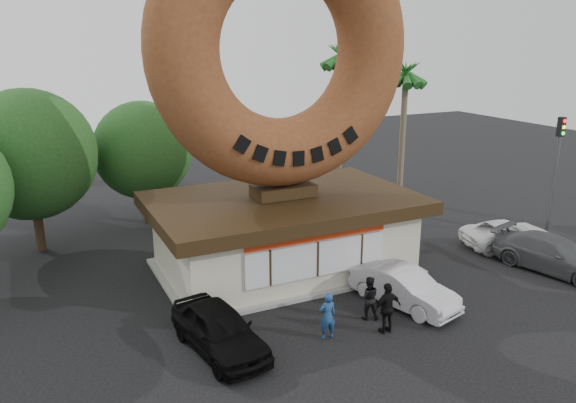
% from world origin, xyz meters
% --- Properties ---
extents(ground, '(90.00, 90.00, 0.00)m').
position_xyz_m(ground, '(0.00, 0.00, 0.00)').
color(ground, black).
rests_on(ground, ground).
extents(donut_shop, '(11.20, 7.20, 3.80)m').
position_xyz_m(donut_shop, '(0.00, 5.98, 1.77)').
color(donut_shop, beige).
rests_on(donut_shop, ground).
extents(giant_donut, '(11.04, 2.81, 11.04)m').
position_xyz_m(giant_donut, '(0.00, 6.00, 9.32)').
color(giant_donut, brown).
rests_on(giant_donut, donut_shop).
extents(tree_west, '(6.00, 6.00, 7.65)m').
position_xyz_m(tree_west, '(-9.50, 13.00, 4.64)').
color(tree_west, '#473321').
rests_on(tree_west, ground).
extents(tree_mid, '(5.20, 5.20, 6.63)m').
position_xyz_m(tree_mid, '(-4.00, 15.00, 4.02)').
color(tree_mid, '#473321').
rests_on(tree_mid, ground).
extents(palm_near, '(2.60, 2.60, 9.75)m').
position_xyz_m(palm_near, '(7.50, 14.00, 8.41)').
color(palm_near, '#726651').
rests_on(palm_near, ground).
extents(palm_far, '(2.60, 2.60, 8.75)m').
position_xyz_m(palm_far, '(11.00, 12.50, 7.48)').
color(palm_far, '#726651').
rests_on(palm_far, ground).
extents(street_lamp, '(2.11, 0.20, 8.00)m').
position_xyz_m(street_lamp, '(-1.86, 16.00, 4.48)').
color(street_lamp, '#59595E').
rests_on(street_lamp, ground).
extents(traffic_signal, '(0.30, 0.38, 6.07)m').
position_xyz_m(traffic_signal, '(14.00, 3.99, 3.87)').
color(traffic_signal, '#59595E').
rests_on(traffic_signal, ground).
extents(person_left, '(0.63, 0.44, 1.65)m').
position_xyz_m(person_left, '(-1.22, -0.05, 0.83)').
color(person_left, navy).
rests_on(person_left, ground).
extents(person_center, '(0.97, 0.89, 1.63)m').
position_xyz_m(person_center, '(0.79, 0.53, 0.81)').
color(person_center, black).
rests_on(person_center, ground).
extents(person_right, '(1.08, 0.47, 1.83)m').
position_xyz_m(person_right, '(0.82, -0.59, 0.92)').
color(person_right, black).
rests_on(person_right, ground).
extents(car_black, '(2.45, 4.68, 1.52)m').
position_xyz_m(car_black, '(-4.75, 0.78, 0.76)').
color(car_black, black).
rests_on(car_black, ground).
extents(car_silver, '(2.62, 4.59, 1.43)m').
position_xyz_m(car_silver, '(2.59, 0.84, 0.72)').
color(car_silver, '#BCBBC1').
rests_on(car_silver, ground).
extents(car_grey, '(3.37, 5.56, 1.51)m').
position_xyz_m(car_grey, '(10.44, 0.68, 0.75)').
color(car_grey, '#4E5053').
rests_on(car_grey, ground).
extents(car_white, '(4.96, 3.13, 1.28)m').
position_xyz_m(car_white, '(10.94, 3.64, 0.64)').
color(car_white, white).
rests_on(car_white, ground).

